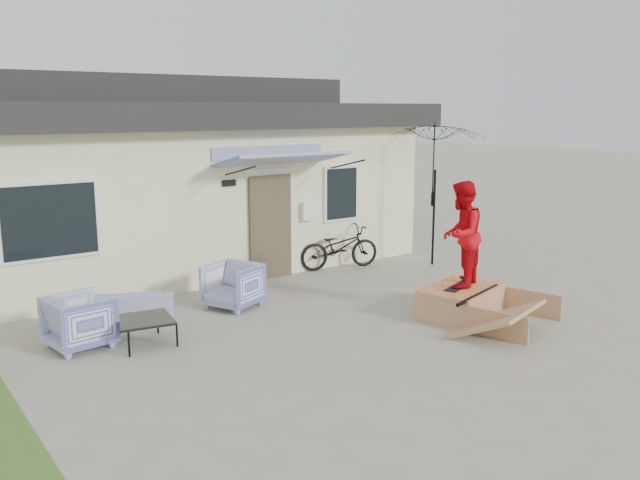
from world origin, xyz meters
TOP-DOWN VIEW (x-y plane):
  - ground at (0.00, 0.00)m, footprint 90.00×90.00m
  - house at (0.00, 7.99)m, footprint 10.80×8.49m
  - loveseat at (-2.24, 3.74)m, footprint 1.53×1.01m
  - armchair_left at (-3.33, 2.68)m, footprint 0.89×0.94m
  - armchair_right at (-0.60, 3.12)m, footprint 1.04×1.07m
  - coffee_table at (-2.54, 2.26)m, footprint 0.92×0.92m
  - bicycle at (2.62, 4.29)m, footprint 1.88×1.03m
  - patio_umbrella at (4.52, 3.37)m, footprint 2.25×2.11m
  - skate_ramp at (2.26, 0.50)m, footprint 1.89×2.22m
  - skateboard at (2.25, 0.54)m, footprint 0.85×0.48m
  - skater at (2.25, 0.54)m, footprint 1.07×0.99m

SIDE VIEW (x-z plane):
  - ground at x=0.00m, z-range 0.00..0.00m
  - coffee_table at x=-2.54m, z-range 0.00..0.39m
  - skate_ramp at x=2.26m, z-range 0.00..0.48m
  - loveseat at x=-2.24m, z-range 0.00..0.58m
  - armchair_right at x=-0.60m, z-range 0.00..0.85m
  - armchair_left at x=-3.33m, z-range 0.00..0.86m
  - skateboard at x=2.25m, z-range 0.48..0.53m
  - bicycle at x=2.62m, z-range 0.00..1.14m
  - skater at x=2.25m, z-range 0.53..2.28m
  - patio_umbrella at x=4.52m, z-range 0.65..2.85m
  - house at x=0.00m, z-range -0.11..3.99m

